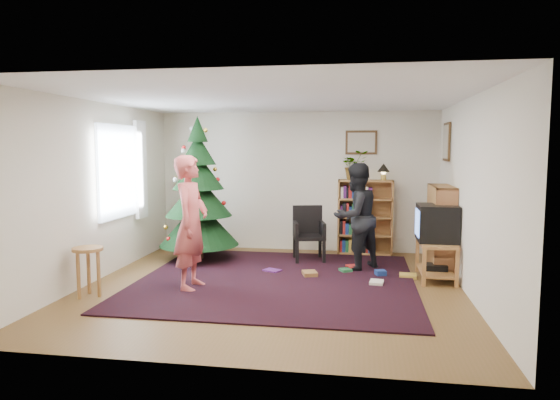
# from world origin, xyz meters

# --- Properties ---
(floor) EXTENTS (5.00, 5.00, 0.00)m
(floor) POSITION_xyz_m (0.00, 0.00, 0.00)
(floor) COLOR brown
(floor) RESTS_ON ground
(ceiling) EXTENTS (5.00, 5.00, 0.00)m
(ceiling) POSITION_xyz_m (0.00, 0.00, 2.50)
(ceiling) COLOR white
(ceiling) RESTS_ON wall_back
(wall_back) EXTENTS (5.00, 0.02, 2.50)m
(wall_back) POSITION_xyz_m (0.00, 2.50, 1.25)
(wall_back) COLOR silver
(wall_back) RESTS_ON floor
(wall_front) EXTENTS (5.00, 0.02, 2.50)m
(wall_front) POSITION_xyz_m (0.00, -2.50, 1.25)
(wall_front) COLOR silver
(wall_front) RESTS_ON floor
(wall_left) EXTENTS (0.02, 5.00, 2.50)m
(wall_left) POSITION_xyz_m (-2.50, 0.00, 1.25)
(wall_left) COLOR silver
(wall_left) RESTS_ON floor
(wall_right) EXTENTS (0.02, 5.00, 2.50)m
(wall_right) POSITION_xyz_m (2.50, 0.00, 1.25)
(wall_right) COLOR silver
(wall_right) RESTS_ON floor
(rug) EXTENTS (3.80, 3.60, 0.02)m
(rug) POSITION_xyz_m (0.00, 0.30, 0.01)
(rug) COLOR black
(rug) RESTS_ON floor
(window_pane) EXTENTS (0.04, 1.20, 1.40)m
(window_pane) POSITION_xyz_m (-2.47, 0.60, 1.50)
(window_pane) COLOR silver
(window_pane) RESTS_ON wall_left
(curtain) EXTENTS (0.06, 0.35, 1.60)m
(curtain) POSITION_xyz_m (-2.43, 1.30, 1.50)
(curtain) COLOR white
(curtain) RESTS_ON wall_left
(picture_back) EXTENTS (0.55, 0.03, 0.42)m
(picture_back) POSITION_xyz_m (1.15, 2.48, 1.95)
(picture_back) COLOR #4C3319
(picture_back) RESTS_ON wall_back
(picture_right) EXTENTS (0.03, 0.50, 0.60)m
(picture_right) POSITION_xyz_m (2.48, 1.75, 1.95)
(picture_right) COLOR #4C3319
(picture_right) RESTS_ON wall_right
(christmas_tree) EXTENTS (1.31, 1.31, 2.37)m
(christmas_tree) POSITION_xyz_m (-1.48, 1.41, 0.99)
(christmas_tree) COLOR #3F2816
(christmas_tree) RESTS_ON rug
(bookshelf_back) EXTENTS (0.95, 0.30, 1.30)m
(bookshelf_back) POSITION_xyz_m (1.24, 2.34, 0.66)
(bookshelf_back) COLOR #9E6138
(bookshelf_back) RESTS_ON floor
(bookshelf_right) EXTENTS (0.30, 0.95, 1.30)m
(bookshelf_right) POSITION_xyz_m (2.34, 1.18, 0.66)
(bookshelf_right) COLOR #9E6138
(bookshelf_right) RESTS_ON floor
(tv_stand) EXTENTS (0.48, 0.87, 0.55)m
(tv_stand) POSITION_xyz_m (2.22, 0.75, 0.32)
(tv_stand) COLOR #9E6138
(tv_stand) RESTS_ON floor
(crt_tv) EXTENTS (0.54, 0.59, 0.51)m
(crt_tv) POSITION_xyz_m (2.22, 0.75, 0.81)
(crt_tv) COLOR black
(crt_tv) RESTS_ON tv_stand
(armchair) EXTENTS (0.59, 0.60, 0.90)m
(armchair) POSITION_xyz_m (0.33, 1.68, 0.48)
(armchair) COLOR black
(armchair) RESTS_ON rug
(stool) EXTENTS (0.37, 0.37, 0.62)m
(stool) POSITION_xyz_m (-2.20, -0.79, 0.48)
(stool) COLOR #9E6138
(stool) RESTS_ON floor
(person_standing) EXTENTS (0.45, 0.66, 1.76)m
(person_standing) POSITION_xyz_m (-1.04, -0.25, 0.88)
(person_standing) COLOR #C7514F
(person_standing) RESTS_ON rug
(person_by_chair) EXTENTS (1.00, 0.99, 1.63)m
(person_by_chair) POSITION_xyz_m (1.08, 1.15, 0.81)
(person_by_chair) COLOR black
(person_by_chair) RESTS_ON rug
(potted_plant) EXTENTS (0.57, 0.54, 0.51)m
(potted_plant) POSITION_xyz_m (1.04, 2.34, 1.55)
(potted_plant) COLOR gray
(potted_plant) RESTS_ON bookshelf_back
(table_lamp) EXTENTS (0.22, 0.22, 0.29)m
(table_lamp) POSITION_xyz_m (1.54, 2.34, 1.50)
(table_lamp) COLOR #A57F33
(table_lamp) RESTS_ON bookshelf_back
(floor_clutter) EXTENTS (2.18, 0.97, 0.08)m
(floor_clutter) POSITION_xyz_m (1.00, 0.75, 0.04)
(floor_clutter) COLOR #A51E19
(floor_clutter) RESTS_ON rug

